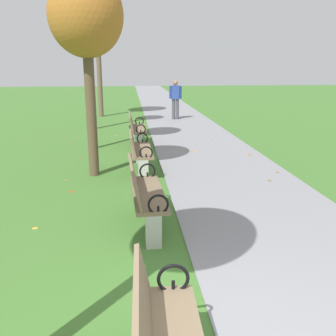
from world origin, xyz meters
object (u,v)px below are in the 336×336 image
object	(u,v)px
tree_5	(96,11)
park_bench_3	(139,150)
park_bench_2	(144,193)
tree_2	(86,19)
pedestrian_walking	(175,98)
park_bench_4	(136,129)

from	to	relation	value
tree_5	park_bench_3	bearing A→B (deg)	-81.06
park_bench_2	tree_2	xyz separation A→B (m)	(-0.96, 2.66, 2.63)
park_bench_3	pedestrian_walking	xyz separation A→B (m)	(1.77, 7.91, 0.44)
pedestrian_walking	park_bench_2	bearing A→B (deg)	-99.32
park_bench_2	park_bench_4	size ratio (longest dim) A/B	1.01
park_bench_2	park_bench_4	xyz separation A→B (m)	(-0.00, 5.65, 0.00)
park_bench_3	park_bench_4	distance (m)	2.81
park_bench_3	park_bench_4	size ratio (longest dim) A/B	1.00
tree_5	park_bench_2	bearing A→B (deg)	-83.14
park_bench_2	tree_5	distance (m)	12.81
park_bench_3	tree_2	distance (m)	2.81
tree_2	pedestrian_walking	bearing A→B (deg)	71.40
park_bench_4	tree_5	distance (m)	7.71
park_bench_3	park_bench_4	xyz separation A→B (m)	(-0.00, 2.81, 0.00)
park_bench_3	pedestrian_walking	world-z (taller)	pedestrian_walking
tree_5	pedestrian_walking	distance (m)	4.97
tree_2	pedestrian_walking	xyz separation A→B (m)	(2.73, 8.10, -2.19)
tree_2	tree_5	distance (m)	9.54
park_bench_2	park_bench_3	size ratio (longest dim) A/B	1.01
pedestrian_walking	tree_2	bearing A→B (deg)	-108.60
park_bench_3	park_bench_2	bearing A→B (deg)	-90.00
park_bench_3	pedestrian_walking	size ratio (longest dim) A/B	0.99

